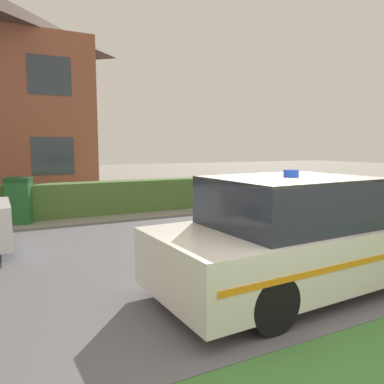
# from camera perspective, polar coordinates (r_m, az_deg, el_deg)

# --- Properties ---
(ground_plane) EXTENTS (80.00, 80.00, 0.00)m
(ground_plane) POSITION_cam_1_polar(r_m,az_deg,el_deg) (3.81, 22.96, -24.58)
(ground_plane) COLOR gray
(road_strip) EXTENTS (28.00, 6.98, 0.01)m
(road_strip) POSITION_cam_1_polar(r_m,az_deg,el_deg) (6.93, -4.34, -9.52)
(road_strip) COLOR #5B5B60
(road_strip) RESTS_ON ground
(garden_hedge) EXTENTS (15.77, 0.66, 0.95)m
(garden_hedge) POSITION_cam_1_polar(r_m,az_deg,el_deg) (11.66, -7.78, -0.52)
(garden_hedge) COLOR #4C7233
(garden_hedge) RESTS_ON ground
(police_car) EXTENTS (4.62, 2.00, 1.65)m
(police_car) POSITION_cam_1_polar(r_m,az_deg,el_deg) (5.45, 16.81, -6.41)
(police_car) COLOR black
(police_car) RESTS_ON road_strip
(wheelie_bin) EXTENTS (0.74, 0.73, 1.19)m
(wheelie_bin) POSITION_cam_1_polar(r_m,az_deg,el_deg) (10.63, -24.82, -1.13)
(wheelie_bin) COLOR #23662D
(wheelie_bin) RESTS_ON ground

